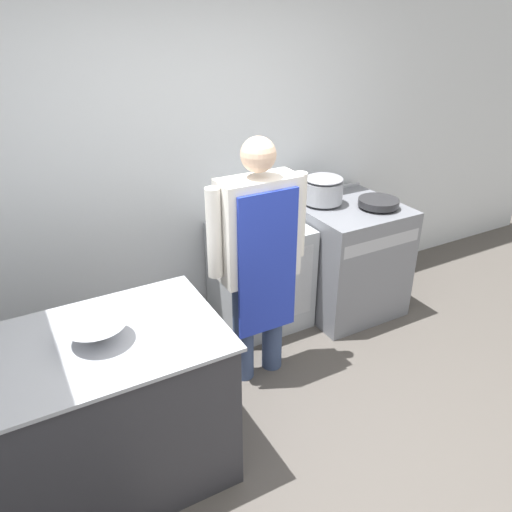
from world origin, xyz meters
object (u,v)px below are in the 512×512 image
object	(u,v)px
stove	(346,257)
fridge_unit	(261,276)
mixing_bowl	(96,332)
stock_pot	(323,189)
person_cook	(259,250)
saute_pan	(379,202)

from	to	relation	value
stove	fridge_unit	size ratio (longest dim) A/B	1.12
mixing_bowl	stock_pot	distance (m)	2.20
stove	person_cook	size ratio (longest dim) A/B	0.56
stove	fridge_unit	xyz separation A→B (m)	(-0.74, 0.13, -0.04)
stock_pot	fridge_unit	bearing A→B (deg)	-179.09
stove	fridge_unit	distance (m)	0.75
stove	mixing_bowl	bearing A→B (deg)	-159.42
stove	stock_pot	xyz separation A→B (m)	(-0.17, 0.14, 0.58)
saute_pan	mixing_bowl	bearing A→B (deg)	-163.78
mixing_bowl	stock_pot	size ratio (longest dim) A/B	0.97
person_cook	saute_pan	bearing A→B (deg)	12.79
stove	fridge_unit	world-z (taller)	stove
fridge_unit	person_cook	bearing A→B (deg)	-120.62
stove	person_cook	world-z (taller)	person_cook
fridge_unit	mixing_bowl	xyz separation A→B (m)	(-1.41, -0.94, 0.54)
stock_pot	saute_pan	size ratio (longest dim) A/B	0.98
stove	saute_pan	world-z (taller)	saute_pan
fridge_unit	person_cook	xyz separation A→B (m)	(-0.32, -0.54, 0.53)
fridge_unit	person_cook	world-z (taller)	person_cook
person_cook	saute_pan	distance (m)	1.25
fridge_unit	person_cook	distance (m)	0.83
mixing_bowl	stove	bearing A→B (deg)	20.58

